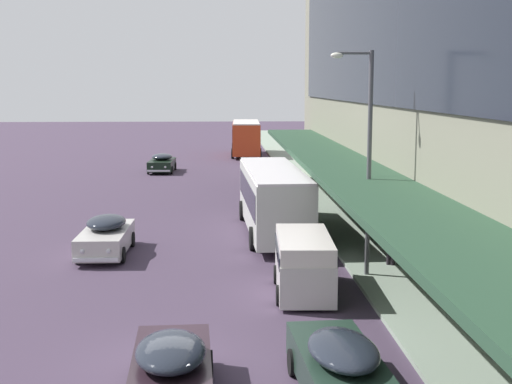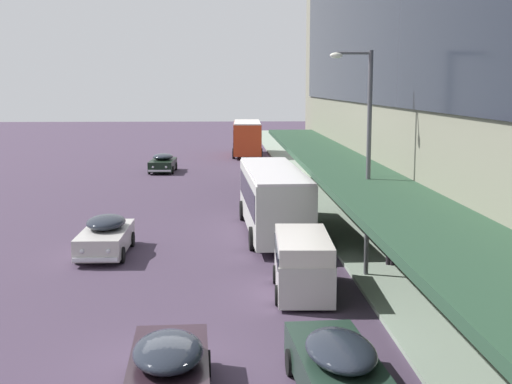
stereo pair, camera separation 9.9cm
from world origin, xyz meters
The scene contains 10 objects.
ground centered at (0.00, 0.00, 0.00)m, with size 240.00×240.00×0.00m, color #403245.
transit_bus_kerbside_front centered at (3.71, 15.64, 1.77)m, with size 2.95×10.58×3.07m.
transit_bus_kerbside_rear centered at (3.77, 52.90, 1.92)m, with size 3.02×9.37×3.35m.
sedan_second_near centered at (-3.42, 11.89, 0.79)m, with size 1.96×4.82×1.59m.
sedan_far_back centered at (3.88, -2.21, 0.76)m, with size 2.02×5.05×1.51m.
sedan_second_mid centered at (0.20, -2.17, 0.77)m, with size 1.99×4.68×1.55m.
sedan_lead_mid centered at (-3.40, 39.95, 0.74)m, with size 2.09×4.65×1.46m.
vw_van centered at (4.03, 6.08, 1.10)m, with size 2.05×4.62×1.96m.
pedestrian_at_kerb centered at (7.68, 9.05, 1.18)m, with size 0.55×0.41×1.86m.
street_lamp centered at (6.35, 7.75, 4.69)m, with size 1.50×0.28×7.91m.
Camera 2 is at (1.41, -16.88, 6.87)m, focal length 50.00 mm.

